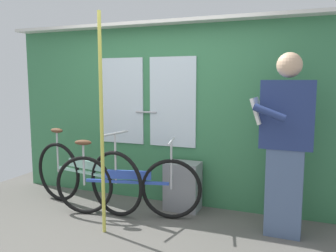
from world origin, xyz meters
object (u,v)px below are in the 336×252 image
passenger_reading_newspaper (285,141)px  trash_bin_by_wall (183,186)px  handrail_pole (102,126)px  bicycle_leaning_behind (126,185)px  bicycle_near_door (85,175)px

passenger_reading_newspaper → trash_bin_by_wall: passenger_reading_newspaper is taller
handrail_pole → bicycle_leaning_behind: bearing=88.6°
bicycle_leaning_behind → handrail_pole: size_ratio=0.75×
bicycle_near_door → passenger_reading_newspaper: passenger_reading_newspaper is taller
passenger_reading_newspaper → handrail_pole: size_ratio=0.82×
passenger_reading_newspaper → trash_bin_by_wall: size_ratio=3.14×
bicycle_leaning_behind → handrail_pole: bearing=-104.6°
bicycle_near_door → handrail_pole: handrail_pole is taller
bicycle_near_door → bicycle_leaning_behind: bicycle_near_door is taller
trash_bin_by_wall → bicycle_leaning_behind: bearing=-139.8°
passenger_reading_newspaper → trash_bin_by_wall: bearing=-13.4°
bicycle_leaning_behind → passenger_reading_newspaper: size_ratio=0.92×
handrail_pole → passenger_reading_newspaper: bearing=19.4°
bicycle_near_door → handrail_pole: (0.59, -0.52, 0.70)m
bicycle_leaning_behind → trash_bin_by_wall: bicycle_leaning_behind is taller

